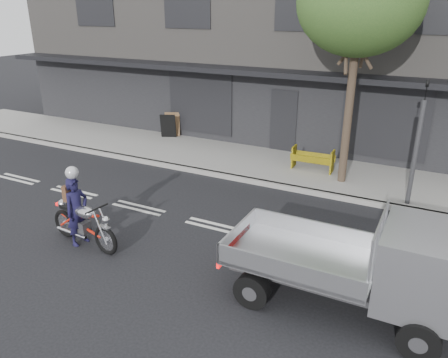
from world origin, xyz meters
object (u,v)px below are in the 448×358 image
(flatbed_ute, at_px, (402,267))
(construction_barrier, at_px, (311,160))
(traffic_light_pole, at_px, (416,151))
(sandwich_board, at_px, (168,126))
(rider, at_px, (77,211))
(street_tree, at_px, (360,3))
(motorcycle, at_px, (83,223))

(flatbed_ute, bearing_deg, construction_barrier, 118.44)
(traffic_light_pole, relative_size, sandwich_board, 3.57)
(traffic_light_pole, distance_m, rider, 8.66)
(rider, height_order, flatbed_ute, flatbed_ute)
(street_tree, distance_m, sandwich_board, 8.91)
(motorcycle, relative_size, flatbed_ute, 0.51)
(street_tree, bearing_deg, flatbed_ute, -68.88)
(traffic_light_pole, xyz_separation_m, motorcycle, (-6.48, -5.50, -1.09))
(street_tree, xyz_separation_m, motorcycle, (-4.48, -6.35, -4.71))
(street_tree, distance_m, flatbed_ute, 7.58)
(traffic_light_pole, distance_m, motorcycle, 8.57)
(rider, bearing_deg, motorcycle, -82.82)
(street_tree, relative_size, traffic_light_pole, 1.93)
(traffic_light_pole, xyz_separation_m, rider, (-6.63, -5.50, -0.83))
(sandwich_board, bearing_deg, rider, -94.53)
(traffic_light_pole, distance_m, construction_barrier, 3.50)
(street_tree, height_order, motorcycle, street_tree)
(motorcycle, xyz_separation_m, flatbed_ute, (6.77, 0.44, 0.55))
(street_tree, height_order, traffic_light_pole, street_tree)
(rider, height_order, construction_barrier, rider)
(traffic_light_pole, height_order, construction_barrier, traffic_light_pole)
(street_tree, distance_m, rider, 9.04)
(motorcycle, height_order, construction_barrier, motorcycle)
(street_tree, height_order, rider, street_tree)
(street_tree, bearing_deg, motorcycle, -125.22)
(rider, bearing_deg, sandwich_board, 26.76)
(street_tree, bearing_deg, sandwich_board, 168.16)
(flatbed_ute, bearing_deg, street_tree, 111.16)
(motorcycle, bearing_deg, flatbed_ute, 10.93)
(street_tree, height_order, flatbed_ute, street_tree)
(street_tree, relative_size, sandwich_board, 6.89)
(traffic_light_pole, height_order, rider, traffic_light_pole)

